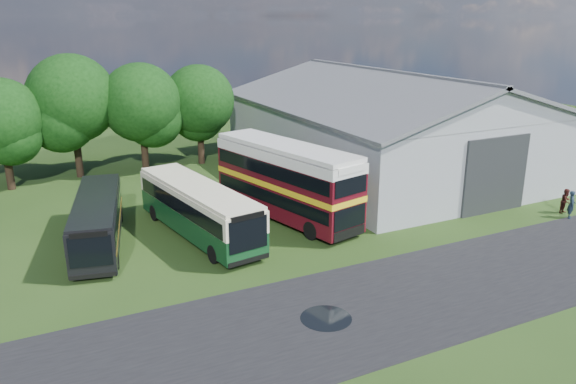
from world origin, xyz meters
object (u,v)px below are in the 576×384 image
visitor_b (566,201)px  bus_dark_single (98,220)px  storage_shed (385,120)px  bus_maroon_double (286,182)px  visitor_a (571,205)px  bus_green_single (198,209)px

visitor_b → bus_dark_single: bearing=151.9°
storage_shed → bus_maroon_double: 14.46m
storage_shed → bus_dark_single: size_ratio=2.43×
visitor_a → visitor_b: size_ratio=1.09×
bus_maroon_double → bus_dark_single: (-11.30, 0.66, -0.92)m
bus_dark_single → bus_green_single: bearing=0.2°
bus_dark_single → visitor_a: size_ratio=5.72×
storage_shed → visitor_a: bearing=-76.7°
bus_maroon_double → storage_shed: bearing=15.7°
storage_shed → visitor_a: size_ratio=13.90×
visitor_a → bus_dark_single: bearing=121.2°
bus_maroon_double → visitor_a: size_ratio=6.41×
storage_shed → bus_green_single: bearing=-157.8°
storage_shed → bus_dark_single: storage_shed is taller
bus_green_single → visitor_a: size_ratio=6.35×
visitor_b → bus_green_single: bearing=150.9°
storage_shed → bus_green_single: (-18.37, -7.52, -2.54)m
bus_dark_single → visitor_a: bus_dark_single is taller
storage_shed → visitor_a: storage_shed is taller
storage_shed → bus_dark_single: 24.79m
bus_maroon_double → bus_dark_single: bus_maroon_double is taller
bus_dark_single → storage_shed: bearing=27.0°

